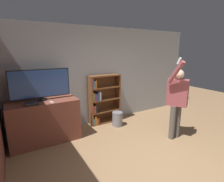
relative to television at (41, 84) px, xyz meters
The scene contains 9 objects.
ground_plane 3.08m from the television, 56.19° to the right, with size 14.00×14.00×0.00m, color #93704C.
wall_back 1.59m from the television, 13.82° to the left, with size 6.75×0.06×2.70m.
tv_ledge 0.85m from the television, 90.00° to the right, with size 1.50×0.71×0.97m.
television is the anchor object (origin of this frame).
game_console 0.48m from the television, 135.67° to the right, with size 0.26×0.22×0.05m.
remote_loose 0.49m from the television, 64.61° to the right, with size 0.08×0.14×0.02m.
bookshelf 1.77m from the television, ahead, with size 0.92×0.28×1.40m.
person 3.10m from the television, 29.07° to the right, with size 0.59×0.56×1.93m.
waste_bin 2.21m from the television, ahead, with size 0.29×0.29×0.40m.
Camera 1 is at (-2.12, -1.76, 2.07)m, focal length 28.00 mm.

